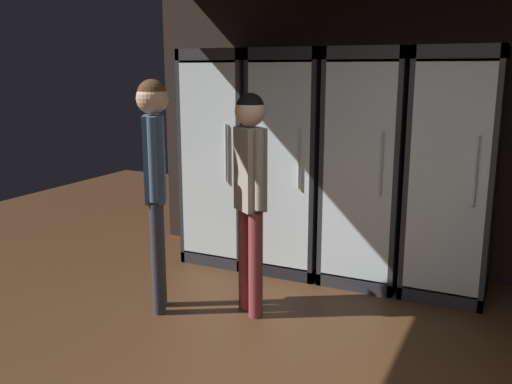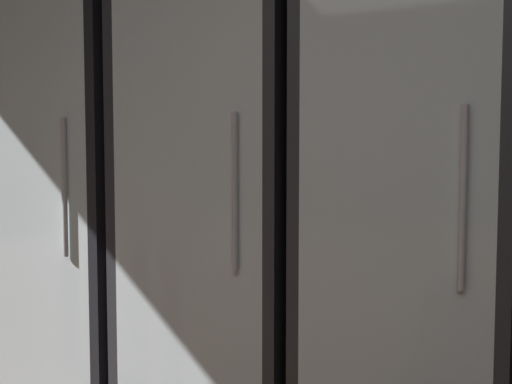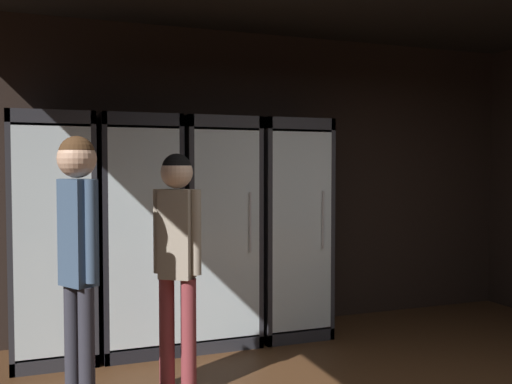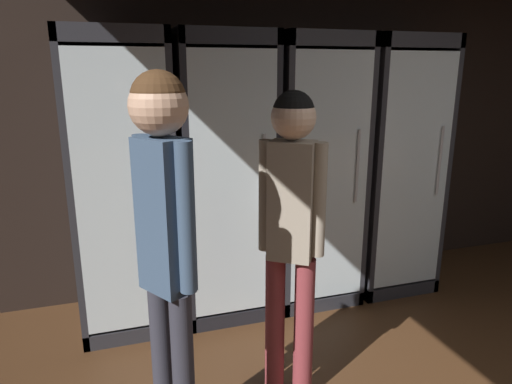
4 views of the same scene
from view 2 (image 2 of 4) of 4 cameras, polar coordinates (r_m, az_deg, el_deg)
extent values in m
cube|color=black|center=(2.36, 18.15, 8.68)|extent=(6.00, 0.06, 2.80)
cube|color=#2B2B30|center=(3.21, -22.58, -0.37)|extent=(0.63, 0.04, 1.95)
cube|color=#2B2B30|center=(2.78, -22.89, -0.97)|extent=(0.04, 0.68, 1.95)
cube|color=white|center=(3.19, -22.96, -0.41)|extent=(0.55, 0.02, 1.71)
cylinder|color=brown|center=(3.02, -23.38, -15.26)|extent=(0.06, 0.06, 0.19)
cylinder|color=brown|center=(2.98, -23.45, -12.75)|extent=(0.02, 0.02, 0.08)
cylinder|color=#2D2D33|center=(3.02, -23.38, -15.25)|extent=(0.06, 0.06, 0.07)
cylinder|color=#336B38|center=(2.86, -24.61, 6.75)|extent=(0.07, 0.07, 0.19)
cylinder|color=tan|center=(2.86, -24.60, 6.22)|extent=(0.08, 0.08, 0.06)
cube|color=black|center=(2.78, -12.68, -0.76)|extent=(0.63, 0.04, 1.95)
cube|color=black|center=(2.72, -21.70, -1.03)|extent=(0.04, 0.68, 1.95)
cube|color=black|center=(2.35, -11.22, -1.54)|extent=(0.04, 0.68, 1.95)
cube|color=white|center=(2.75, -13.04, -0.81)|extent=(0.55, 0.02, 1.71)
cube|color=silver|center=(2.28, -22.08, -1.90)|extent=(0.55, 0.02, 1.71)
cylinder|color=#B2B2B7|center=(2.12, -18.95, 0.43)|extent=(0.02, 0.02, 0.50)
cylinder|color=brown|center=(2.78, -19.87, -16.89)|extent=(0.06, 0.06, 0.19)
cylinder|color=brown|center=(2.73, -19.93, -14.11)|extent=(0.02, 0.02, 0.09)
cylinder|color=beige|center=(2.78, -19.87, -16.88)|extent=(0.07, 0.07, 0.06)
cylinder|color=gray|center=(2.71, -16.02, -16.94)|extent=(0.06, 0.06, 0.22)
cylinder|color=gray|center=(2.66, -16.08, -13.79)|extent=(0.02, 0.02, 0.09)
cylinder|color=#B2332D|center=(2.71, -16.02, -16.95)|extent=(0.07, 0.07, 0.07)
cylinder|color=brown|center=(2.57, -13.35, -18.13)|extent=(0.06, 0.06, 0.21)
cylinder|color=brown|center=(2.52, -13.40, -14.86)|extent=(0.02, 0.02, 0.09)
cylinder|color=#B2332D|center=(2.57, -13.35, -18.08)|extent=(0.06, 0.06, 0.07)
cube|color=silver|center=(2.59, -16.67, -10.79)|extent=(0.53, 0.60, 0.02)
cylinder|color=#194723|center=(2.68, -19.51, -7.89)|extent=(0.06, 0.06, 0.21)
cylinder|color=#194723|center=(2.66, -19.58, -4.79)|extent=(0.02, 0.02, 0.08)
cylinder|color=#2D2D33|center=(2.68, -19.52, -7.78)|extent=(0.07, 0.07, 0.07)
cylinder|color=#336B38|center=(2.54, -17.41, -8.85)|extent=(0.06, 0.06, 0.18)
cylinder|color=#336B38|center=(2.51, -17.47, -6.16)|extent=(0.02, 0.02, 0.06)
cylinder|color=tan|center=(2.54, -17.40, -9.34)|extent=(0.07, 0.07, 0.05)
cylinder|color=gray|center=(2.43, -14.23, -9.11)|extent=(0.07, 0.07, 0.20)
cylinder|color=gray|center=(2.40, -14.28, -5.72)|extent=(0.03, 0.03, 0.09)
cylinder|color=white|center=(2.43, -14.22, -9.42)|extent=(0.08, 0.08, 0.06)
cube|color=silver|center=(2.52, -16.84, -1.38)|extent=(0.53, 0.60, 0.02)
cylinder|color=black|center=(2.63, -20.93, 1.02)|extent=(0.07, 0.07, 0.19)
cylinder|color=black|center=(2.62, -20.99, 3.90)|extent=(0.02, 0.02, 0.07)
cylinder|color=white|center=(2.63, -20.91, 0.45)|extent=(0.07, 0.07, 0.06)
cylinder|color=black|center=(2.52, -18.61, 1.10)|extent=(0.07, 0.07, 0.21)
cylinder|color=black|center=(2.52, -18.67, 4.21)|extent=(0.03, 0.03, 0.07)
cylinder|color=white|center=(2.52, -18.61, 1.23)|extent=(0.08, 0.08, 0.07)
cylinder|color=#336B38|center=(2.48, -15.41, 1.14)|extent=(0.06, 0.06, 0.21)
cylinder|color=#336B38|center=(2.48, -15.47, 4.45)|extent=(0.02, 0.02, 0.08)
cylinder|color=#2D2D33|center=(2.48, -15.42, 1.32)|extent=(0.06, 0.06, 0.08)
cylinder|color=gray|center=(2.38, -13.32, 0.77)|extent=(0.08, 0.08, 0.18)
cylinder|color=gray|center=(2.37, -13.37, 3.84)|extent=(0.03, 0.03, 0.07)
cylinder|color=#2D2D33|center=(2.38, -13.32, 0.59)|extent=(0.08, 0.08, 0.07)
cube|color=silver|center=(2.52, -17.02, 8.29)|extent=(0.53, 0.60, 0.02)
cylinder|color=black|center=(2.66, -18.82, 10.75)|extent=(0.07, 0.07, 0.24)
cylinder|color=black|center=(2.68, -18.90, 14.28)|extent=(0.03, 0.03, 0.10)
cylinder|color=beige|center=(2.65, -18.81, 10.19)|extent=(0.08, 0.08, 0.07)
cylinder|color=gray|center=(2.45, -14.66, 11.21)|extent=(0.07, 0.07, 0.22)
cylinder|color=gray|center=(2.47, -14.72, 14.54)|extent=(0.02, 0.02, 0.07)
cylinder|color=beige|center=(2.45, -14.65, 10.65)|extent=(0.07, 0.07, 0.06)
cube|color=#2B2B30|center=(2.46, 0.31, -1.24)|extent=(0.63, 0.04, 1.95)
cube|color=#2B2B30|center=(2.30, -9.56, -1.62)|extent=(0.04, 0.68, 1.95)
cube|color=#2B2B30|center=(2.06, 4.65, -2.21)|extent=(0.04, 0.68, 1.95)
cube|color=white|center=(2.43, 0.04, -1.30)|extent=(0.55, 0.02, 1.71)
cube|color=silver|center=(1.87, -7.16, -2.81)|extent=(0.55, 0.02, 1.71)
cylinder|color=#B2B2B7|center=(1.76, -2.18, -0.01)|extent=(0.02, 0.02, 0.50)
cylinder|color=brown|center=(2.36, -6.05, -16.11)|extent=(0.02, 0.02, 0.10)
cylinder|color=#194723|center=(2.29, 0.55, -17.34)|extent=(0.02, 0.02, 0.08)
cube|color=silver|center=(2.21, -2.84, -9.38)|extent=(0.53, 0.60, 0.02)
cylinder|color=#9EAD99|center=(2.26, -7.87, -6.03)|extent=(0.07, 0.07, 0.22)
cylinder|color=#9EAD99|center=(2.24, -7.90, -1.99)|extent=(0.03, 0.03, 0.10)
cylinder|color=beige|center=(2.26, -7.86, -6.26)|extent=(0.08, 0.08, 0.06)
cylinder|color=#194723|center=(2.19, -4.77, -6.21)|extent=(0.07, 0.07, 0.23)
cylinder|color=#194723|center=(2.17, -4.79, -2.07)|extent=(0.03, 0.03, 0.08)
cylinder|color=white|center=(2.19, -4.77, -6.37)|extent=(0.07, 0.07, 0.09)
cylinder|color=brown|center=(2.19, -0.90, -6.78)|extent=(0.06, 0.06, 0.19)
cylinder|color=brown|center=(2.17, -0.91, -3.28)|extent=(0.02, 0.02, 0.08)
cylinder|color=#2D2D33|center=(2.20, -0.90, -7.39)|extent=(0.06, 0.06, 0.06)
cylinder|color=#9EAD99|center=(2.07, 1.88, -6.73)|extent=(0.06, 0.06, 0.24)
cylinder|color=#9EAD99|center=(2.05, 1.89, -2.57)|extent=(0.02, 0.02, 0.07)
cylinder|color=tan|center=(2.07, 1.88, -7.19)|extent=(0.06, 0.06, 0.07)
cube|color=silver|center=(2.15, -2.89, 5.49)|extent=(0.53, 0.60, 0.02)
cylinder|color=#336B38|center=(2.21, -6.36, 8.31)|extent=(0.07, 0.07, 0.21)
cylinder|color=#336B38|center=(2.23, -6.39, 12.17)|extent=(0.03, 0.03, 0.09)
cylinder|color=#2D2D33|center=(2.21, -6.35, 8.01)|extent=(0.07, 0.07, 0.07)
cylinder|color=black|center=(2.09, 0.29, 8.85)|extent=(0.07, 0.07, 0.22)
cylinder|color=black|center=(2.11, 0.29, 13.23)|extent=(0.02, 0.02, 0.10)
cylinder|color=tan|center=(2.09, 0.29, 8.11)|extent=(0.07, 0.07, 0.07)
cube|color=#2B2B30|center=(2.29, 16.12, -1.74)|extent=(0.63, 0.04, 1.95)
cube|color=#2B2B30|center=(2.03, 6.80, -2.29)|extent=(0.04, 0.68, 1.95)
cube|color=#2B2B30|center=(1.96, 23.76, -2.80)|extent=(0.04, 0.68, 1.95)
cube|color=white|center=(2.26, 16.04, -1.81)|extent=(0.55, 0.02, 1.71)
cube|color=silver|center=(1.65, 13.69, -3.75)|extent=(0.55, 0.02, 1.71)
cylinder|color=#B2B2B7|center=(1.60, 20.35, -0.59)|extent=(0.02, 0.02, 0.50)
cylinder|color=#336B38|center=(2.16, 9.35, -18.38)|extent=(0.02, 0.02, 0.08)
cube|color=silver|center=(2.07, 14.92, -14.53)|extent=(0.53, 0.60, 0.02)
cylinder|color=brown|center=(2.06, 10.98, -11.50)|extent=(0.07, 0.07, 0.19)
cylinder|color=brown|center=(2.02, 11.03, -7.67)|extent=(0.03, 0.03, 0.09)
cylinder|color=#B2332D|center=(2.06, 10.98, -11.55)|extent=(0.08, 0.08, 0.05)
cylinder|color=#194723|center=(1.99, 18.88, -11.70)|extent=(0.08, 0.08, 0.23)
cylinder|color=#194723|center=(1.95, 18.98, -7.14)|extent=(0.03, 0.03, 0.10)
cylinder|color=white|center=(1.99, 18.88, -11.76)|extent=(0.08, 0.08, 0.06)
cube|color=silver|center=(1.98, 15.12, -2.71)|extent=(0.53, 0.60, 0.02)
cylinder|color=#194723|center=(2.00, 9.98, 0.70)|extent=(0.07, 0.07, 0.21)
cylinder|color=#194723|center=(1.99, 10.02, 4.71)|extent=(0.02, 0.02, 0.07)
cylinder|color=#2D2D33|center=(2.00, 9.97, 0.25)|extent=(0.08, 0.08, 0.08)
cylinder|color=#194723|center=(1.97, 15.40, 0.99)|extent=(0.07, 0.07, 0.24)
cylinder|color=#194723|center=(1.97, 15.48, 5.70)|extent=(0.03, 0.03, 0.08)
cylinder|color=white|center=(1.97, 15.39, 0.72)|extent=(0.08, 0.08, 0.07)
cylinder|color=#9EAD99|center=(1.94, 20.29, 0.30)|extent=(0.06, 0.06, 0.20)
cylinder|color=#9EAD99|center=(1.94, 20.38, 4.33)|extent=(0.02, 0.02, 0.07)
cylinder|color=beige|center=(1.94, 20.28, -0.39)|extent=(0.06, 0.06, 0.07)
cube|color=silver|center=(1.98, 15.33, 9.65)|extent=(0.53, 0.60, 0.02)
cylinder|color=brown|center=(2.00, 11.23, 12.98)|extent=(0.07, 0.07, 0.21)
cylinder|color=brown|center=(2.03, 11.29, 17.12)|extent=(0.03, 0.03, 0.08)
cylinder|color=tan|center=(1.99, 11.23, 12.68)|extent=(0.08, 0.08, 0.06)
cylinder|color=#336B38|center=(1.99, 19.15, 12.65)|extent=(0.07, 0.07, 0.20)
cylinder|color=#336B38|center=(2.01, 19.23, 16.41)|extent=(0.02, 0.02, 0.07)
cylinder|color=white|center=(1.98, 19.14, 12.28)|extent=(0.07, 0.07, 0.05)
camera|label=1|loc=(2.66, -162.92, 9.42)|focal=39.16mm
camera|label=3|loc=(3.67, -118.73, 3.70)|focal=40.07mm
camera|label=4|loc=(2.62, -93.96, 11.31)|focal=32.22mm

